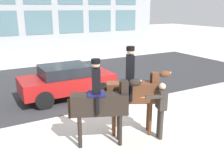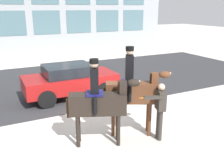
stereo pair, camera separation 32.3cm
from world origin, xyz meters
name	(u,v)px [view 2 (the right image)]	position (x,y,z in m)	size (l,w,h in m)	color
ground_plane	(94,115)	(0.00, 0.00, 0.00)	(80.00, 80.00, 0.00)	beige
road_surface	(59,82)	(0.00, 4.75, 0.00)	(24.41, 8.50, 0.01)	#2D2D30
mounted_horse_lead	(99,101)	(-0.60, -1.90, 1.29)	(1.92, 1.04, 2.48)	black
mounted_horse_companion	(133,90)	(0.53, -1.80, 1.41)	(1.84, 1.13, 2.71)	#59331E
pedestrian_bystander	(160,107)	(1.06, -2.45, 1.02)	(0.91, 0.45, 1.72)	#332D28
street_car_near_lane	(70,80)	(-0.16, 2.25, 0.78)	(3.93, 1.82, 1.44)	maroon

